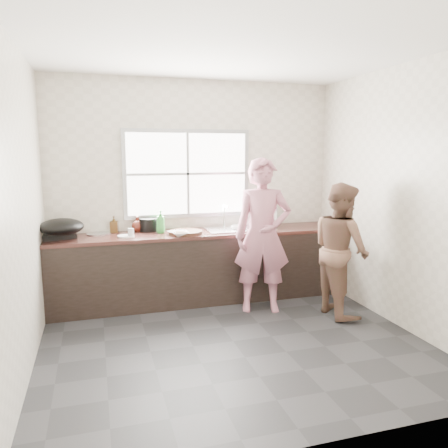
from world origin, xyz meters
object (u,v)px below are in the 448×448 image
object	(u,v)px
bowl_crabs	(259,225)
bottle_brown_short	(138,224)
pot_lid_left	(97,234)
bottle_green	(161,222)
glass_jar	(131,233)
bottle_brown_tall	(114,225)
person_side	(341,249)
woman	(263,241)
bowl_mince	(181,234)
dish_rack	(262,216)
black_pot	(149,225)
burner	(58,235)
bowl_held	(238,227)
pot_lid_right	(103,233)
cutting_board	(186,232)
wok	(61,227)
plate_food	(126,236)

from	to	relation	value
bowl_crabs	bottle_brown_short	size ratio (longest dim) A/B	1.09
pot_lid_left	bottle_green	bearing A→B (deg)	-8.97
glass_jar	pot_lid_left	bearing A→B (deg)	143.61
bottle_brown_short	pot_lid_left	bearing A→B (deg)	-173.26
bottle_brown_tall	person_side	bearing A→B (deg)	-25.22
woman	bowl_mince	xyz separation A→B (m)	(-0.88, 0.34, 0.06)
glass_jar	pot_lid_left	size ratio (longest dim) A/B	0.40
woman	bottle_brown_tall	xyz separation A→B (m)	(-1.61, 0.78, 0.13)
dish_rack	pot_lid_left	world-z (taller)	dish_rack
black_pot	bowl_crabs	bearing A→B (deg)	-4.91
bottle_green	glass_jar	world-z (taller)	bottle_green
woman	burner	world-z (taller)	woman
bowl_held	bottle_brown_tall	bearing A→B (deg)	170.63
bottle_brown_tall	dish_rack	world-z (taller)	dish_rack
person_side	pot_lid_right	size ratio (longest dim) A/B	6.59
bowl_mince	dish_rack	size ratio (longest dim) A/B	0.51
black_pot	bottle_brown_short	size ratio (longest dim) A/B	1.29
person_side	burner	world-z (taller)	person_side
person_side	bowl_crabs	bearing A→B (deg)	30.93
bowl_held	person_side	bearing A→B (deg)	-44.00
person_side	bowl_mince	xyz separation A→B (m)	(-1.68, 0.69, 0.14)
cutting_board	black_pot	bearing A→B (deg)	143.16
bowl_mince	glass_jar	world-z (taller)	glass_jar
bottle_brown_tall	burner	size ratio (longest dim) A/B	0.51
bottle_green	bottle_brown_tall	world-z (taller)	bottle_green
black_pot	pot_lid_left	world-z (taller)	black_pot
bowl_mince	pot_lid_right	xyz separation A→B (m)	(-0.85, 0.44, -0.02)
wok	pot_lid_left	distance (m)	0.47
bottle_green	pot_lid_left	distance (m)	0.76
wok	cutting_board	bearing A→B (deg)	-0.72
bottle_brown_short	pot_lid_left	distance (m)	0.49
black_pot	bottle_brown_tall	size ratio (longest dim) A/B	1.22
woman	black_pot	size ratio (longest dim) A/B	7.32
woman	bowl_held	world-z (taller)	woman
bowl_mince	bottle_brown_tall	xyz separation A→B (m)	(-0.72, 0.44, 0.07)
bottle_brown_tall	bottle_brown_short	xyz separation A→B (m)	(0.28, 0.00, -0.01)
cutting_board	glass_jar	distance (m)	0.64
bottle_brown_short	pot_lid_right	distance (m)	0.42
person_side	burner	bearing A→B (deg)	71.28
cutting_board	bottle_brown_tall	world-z (taller)	bottle_brown_tall
bowl_crabs	plate_food	world-z (taller)	bowl_crabs
woman	bottle_brown_short	distance (m)	1.54
person_side	bottle_green	xyz separation A→B (m)	(-1.87, 0.96, 0.25)
bowl_held	wok	world-z (taller)	wok
woman	bowl_mince	size ratio (longest dim) A/B	8.55
bowl_held	dish_rack	world-z (taller)	dish_rack
bottle_green	plate_food	bearing A→B (deg)	-162.19
bottle_green	pot_lid_right	world-z (taller)	bottle_green
bowl_held	plate_food	world-z (taller)	bowl_held
bowl_mince	bottle_green	xyz separation A→B (m)	(-0.19, 0.27, 0.11)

